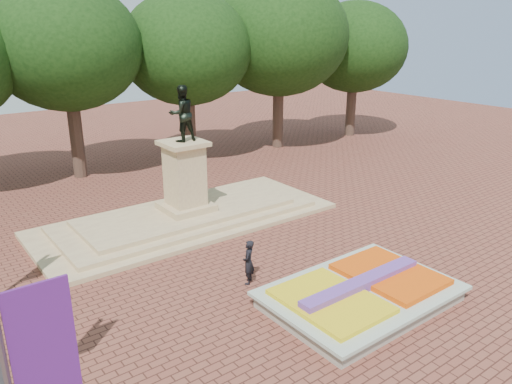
% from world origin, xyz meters
% --- Properties ---
extents(ground, '(90.00, 90.00, 0.00)m').
position_xyz_m(ground, '(0.00, 0.00, 0.00)').
color(ground, brown).
rests_on(ground, ground).
extents(flower_bed, '(6.30, 4.30, 0.91)m').
position_xyz_m(flower_bed, '(1.03, -2.00, 0.38)').
color(flower_bed, gray).
rests_on(flower_bed, ground).
extents(monument, '(14.00, 6.00, 6.40)m').
position_xyz_m(monument, '(0.00, 8.00, 0.88)').
color(monument, tan).
rests_on(monument, ground).
extents(tree_row_back, '(44.80, 8.80, 10.43)m').
position_xyz_m(tree_row_back, '(2.33, 18.00, 6.67)').
color(tree_row_back, '#3B2920').
rests_on(tree_row_back, ground).
extents(pedestrian, '(0.72, 0.71, 1.67)m').
position_xyz_m(pedestrian, '(-1.17, 1.42, 0.83)').
color(pedestrian, black).
rests_on(pedestrian, ground).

